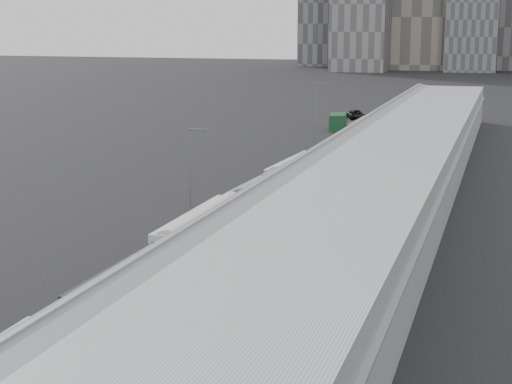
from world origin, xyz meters
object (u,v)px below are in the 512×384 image
at_px(street_lamp_near, 191,169).
at_px(street_lamp_far, 316,109).
at_px(bus_6, 347,145).
at_px(bus_1, 130,294).
at_px(bus_3, 267,200).
at_px(shipping_container, 338,122).
at_px(bus_4, 297,178).
at_px(bus_5, 324,161).
at_px(bus_2, 203,239).
at_px(suv, 356,115).
at_px(bus_7, 364,131).

relative_size(street_lamp_near, street_lamp_far, 0.94).
bearing_deg(bus_6, bus_1, -90.61).
xyz_separation_m(bus_3, street_lamp_near, (-5.97, -4.55, 3.48)).
distance_m(bus_6, shipping_container, 27.98).
bearing_deg(bus_4, street_lamp_near, -106.78).
relative_size(bus_1, bus_5, 0.97).
relative_size(bus_2, bus_3, 1.01).
relative_size(bus_2, suv, 2.23).
bearing_deg(street_lamp_far, bus_7, 42.73).
bearing_deg(bus_4, bus_3, -86.20).
xyz_separation_m(bus_3, bus_4, (-0.16, 11.59, -0.01)).
height_order(bus_7, street_lamp_far, street_lamp_far).
distance_m(bus_2, bus_3, 15.34).
relative_size(bus_5, suv, 2.02).
height_order(bus_5, street_lamp_near, street_lamp_near).
height_order(bus_1, bus_2, bus_2).
relative_size(bus_6, shipping_container, 1.87).
relative_size(bus_1, bus_3, 0.88).
xyz_separation_m(bus_6, bus_7, (-0.32, 15.42, 0.06)).
xyz_separation_m(street_lamp_near, shipping_container, (-1.06, 70.11, -3.74)).
bearing_deg(bus_3, suv, 97.72).
bearing_deg(bus_6, bus_7, 90.91).
relative_size(bus_1, bus_4, 0.89).
bearing_deg(street_lamp_near, bus_6, 82.08).
distance_m(bus_1, bus_7, 82.20).
distance_m(bus_3, street_lamp_far, 48.54).
height_order(street_lamp_near, suv, street_lamp_near).
distance_m(bus_1, suv, 111.66).
distance_m(bus_4, shipping_container, 54.41).
bearing_deg(bus_5, street_lamp_near, -98.24).
relative_size(bus_2, bus_5, 1.10).
bearing_deg(street_lamp_far, bus_3, -81.95).
xyz_separation_m(bus_7, shipping_container, (-6.73, 11.67, -0.11)).
distance_m(bus_4, suv, 71.90).
distance_m(bus_1, bus_4, 39.89).
relative_size(bus_1, street_lamp_far, 1.29).
relative_size(bus_3, bus_4, 1.01).
relative_size(bus_3, suv, 2.21).
bearing_deg(street_lamp_near, suv, 90.74).
bearing_deg(bus_2, suv, 93.78).
height_order(bus_5, shipping_container, bus_5).
bearing_deg(bus_5, bus_7, 94.06).
relative_size(bus_2, bus_6, 1.15).
height_order(bus_7, street_lamp_near, street_lamp_near).
relative_size(street_lamp_near, shipping_container, 1.38).
height_order(bus_1, street_lamp_far, street_lamp_far).
bearing_deg(bus_5, bus_3, -86.54).
bearing_deg(street_lamp_near, bus_7, 84.46).
bearing_deg(shipping_container, bus_6, -83.46).
relative_size(bus_6, street_lamp_near, 1.35).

